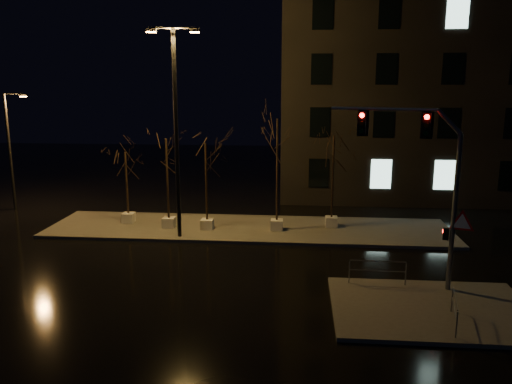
# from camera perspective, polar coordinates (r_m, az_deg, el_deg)

# --- Properties ---
(ground) EXTENTS (90.00, 90.00, 0.00)m
(ground) POSITION_cam_1_polar(r_m,az_deg,el_deg) (21.96, -2.49, -8.77)
(ground) COLOR black
(ground) RESTS_ON ground
(median) EXTENTS (22.00, 5.00, 0.15)m
(median) POSITION_cam_1_polar(r_m,az_deg,el_deg) (27.59, -0.86, -4.19)
(median) COLOR #4B4843
(median) RESTS_ON ground
(sidewalk_corner) EXTENTS (7.00, 5.00, 0.15)m
(sidewalk_corner) POSITION_cam_1_polar(r_m,az_deg,el_deg) (19.13, 19.44, -12.52)
(sidewalk_corner) COLOR #4B4843
(sidewalk_corner) RESTS_ON ground
(building) EXTENTS (25.00, 12.00, 15.00)m
(building) POSITION_cam_1_polar(r_m,az_deg,el_deg) (39.95, 21.83, 10.81)
(building) COLOR black
(building) RESTS_ON ground
(tree_0) EXTENTS (1.80, 1.80, 4.13)m
(tree_0) POSITION_cam_1_polar(r_m,az_deg,el_deg) (28.80, -14.65, 2.66)
(tree_0) COLOR silver
(tree_0) RESTS_ON median
(tree_1) EXTENTS (1.80, 1.80, 5.02)m
(tree_1) POSITION_cam_1_polar(r_m,az_deg,el_deg) (27.19, -10.19, 3.76)
(tree_1) COLOR silver
(tree_1) RESTS_ON median
(tree_2) EXTENTS (1.80, 1.80, 4.83)m
(tree_2) POSITION_cam_1_polar(r_m,az_deg,el_deg) (26.57, -5.75, 3.38)
(tree_2) COLOR silver
(tree_2) RESTS_ON median
(tree_3) EXTENTS (1.80, 1.80, 6.14)m
(tree_3) POSITION_cam_1_polar(r_m,az_deg,el_deg) (26.22, 2.46, 5.50)
(tree_3) COLOR silver
(tree_3) RESTS_ON median
(tree_4) EXTENTS (1.80, 1.80, 5.19)m
(tree_4) POSITION_cam_1_polar(r_m,az_deg,el_deg) (27.23, 8.85, 4.09)
(tree_4) COLOR silver
(tree_4) RESTS_ON median
(traffic_signal_mast) EXTENTS (5.31, 1.99, 6.86)m
(traffic_signal_mast) POSITION_cam_1_polar(r_m,az_deg,el_deg) (19.73, 18.81, 2.21)
(traffic_signal_mast) COLOR slate
(traffic_signal_mast) RESTS_ON sidewalk_corner
(streetlight_main) EXTENTS (2.60, 0.65, 10.40)m
(streetlight_main) POSITION_cam_1_polar(r_m,az_deg,el_deg) (25.20, -9.15, 8.16)
(streetlight_main) COLOR black
(streetlight_main) RESTS_ON median
(streetlight_far) EXTENTS (1.43, 0.56, 7.35)m
(streetlight_far) POSITION_cam_1_polar(r_m,az_deg,el_deg) (34.93, -26.21, 4.67)
(streetlight_far) COLOR black
(streetlight_far) RESTS_ON ground
(guard_rail_a) EXTENTS (2.22, 0.12, 0.96)m
(guard_rail_a) POSITION_cam_1_polar(r_m,az_deg,el_deg) (20.35, 13.72, -8.51)
(guard_rail_a) COLOR slate
(guard_rail_a) RESTS_ON sidewalk_corner
(guard_rail_b) EXTENTS (0.45, 1.90, 0.92)m
(guard_rail_b) POSITION_cam_1_polar(r_m,az_deg,el_deg) (17.90, 21.75, -12.10)
(guard_rail_b) COLOR slate
(guard_rail_b) RESTS_ON sidewalk_corner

